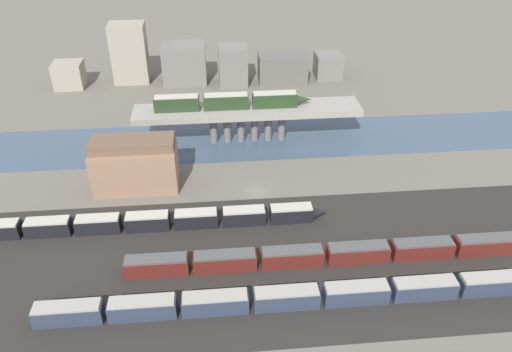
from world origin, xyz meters
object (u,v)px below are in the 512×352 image
object	(u,v)px
train_yard_near	(295,297)
train_yard_mid	(333,254)
train_yard_far	(154,221)
warehouse_building	(135,164)
train_on_bridge	(231,101)

from	to	relation	value
train_yard_near	train_yard_mid	xyz separation A→B (m)	(9.13, 10.35, 0.02)
train_yard_mid	train_yard_far	distance (m)	38.19
train_yard_near	warehouse_building	distance (m)	51.92
train_yard_near	warehouse_building	size ratio (longest dim) A/B	4.63
train_yard_mid	train_yard_far	bearing A→B (deg)	158.74
train_on_bridge	train_yard_far	distance (m)	42.41
train_yard_near	train_yard_far	size ratio (longest dim) A/B	1.22
train_on_bridge	train_yard_near	xyz separation A→B (m)	(8.00, -60.98, -10.21)
train_on_bridge	warehouse_building	xyz separation A→B (m)	(-23.61, -19.99, -6.04)
train_on_bridge	train_yard_far	bearing A→B (deg)	-116.65
train_on_bridge	train_yard_near	bearing A→B (deg)	-82.53
train_yard_mid	train_yard_far	xyz separation A→B (m)	(-35.59, 13.85, -0.05)
train_yard_mid	train_on_bridge	bearing A→B (deg)	108.69
train_on_bridge	warehouse_building	size ratio (longest dim) A/B	2.15
train_yard_mid	warehouse_building	xyz separation A→B (m)	(-40.74, 30.64, 4.16)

